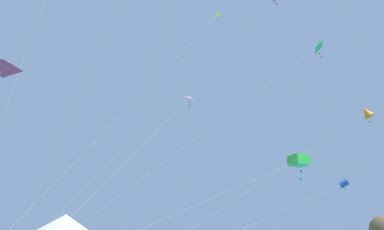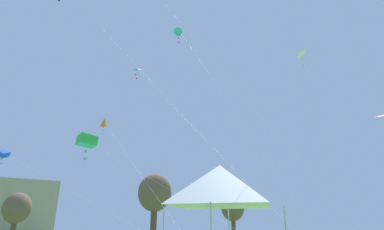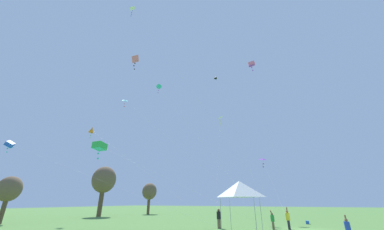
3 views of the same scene
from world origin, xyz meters
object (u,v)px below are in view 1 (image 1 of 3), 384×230
at_px(kite_cyan_delta_1, 317,49).
at_px(kite_purple_delta_6, 2,69).
at_px(festival_tent, 64,226).
at_px(kite_pink_delta_5, 189,99).
at_px(kite_blue_box_4, 344,184).
at_px(kite_green_box_8, 298,161).
at_px(kite_orange_diamond_0, 366,112).
at_px(kite_white_delta_3, 216,17).

height_order(kite_cyan_delta_1, kite_purple_delta_6, kite_cyan_delta_1).
distance_m(festival_tent, kite_pink_delta_5, 17.47).
bearing_deg(kite_pink_delta_5, kite_blue_box_4, 95.07).
bearing_deg(kite_green_box_8, festival_tent, -86.89).
bearing_deg(kite_purple_delta_6, kite_blue_box_4, 123.66).
distance_m(festival_tent, kite_blue_box_4, 28.44).
bearing_deg(kite_orange_diamond_0, festival_tent, -94.25).
relative_size(kite_cyan_delta_1, kite_pink_delta_5, 1.22).
bearing_deg(kite_green_box_8, kite_cyan_delta_1, 10.37).
height_order(kite_white_delta_3, kite_blue_box_4, kite_white_delta_3).
distance_m(festival_tent, kite_purple_delta_6, 12.28).
xyz_separation_m(kite_white_delta_3, kite_pink_delta_5, (-1.62, -3.05, -10.70)).
xyz_separation_m(festival_tent, kite_green_box_8, (-0.99, 18.25, 5.79)).
relative_size(kite_pink_delta_5, kite_green_box_8, 0.85).
bearing_deg(kite_green_box_8, kite_purple_delta_6, -57.24).
xyz_separation_m(kite_orange_diamond_0, kite_purple_delta_6, (9.60, -24.85, -5.15)).
bearing_deg(festival_tent, kite_orange_diamond_0, 85.75).
relative_size(kite_cyan_delta_1, kite_white_delta_3, 0.76).
bearing_deg(kite_purple_delta_6, kite_cyan_delta_1, 111.44).
bearing_deg(festival_tent, kite_pink_delta_5, 121.33).
bearing_deg(kite_pink_delta_5, kite_purple_delta_6, -31.00).
bearing_deg(kite_cyan_delta_1, kite_pink_delta_5, -132.96).
distance_m(kite_cyan_delta_1, kite_purple_delta_6, 23.79).
bearing_deg(kite_white_delta_3, kite_blue_box_4, 102.30).
xyz_separation_m(kite_white_delta_3, kite_green_box_8, (3.03, 5.94, -18.60)).
xyz_separation_m(kite_pink_delta_5, kite_green_box_8, (4.65, 8.99, -7.90)).
xyz_separation_m(kite_orange_diamond_0, kite_white_delta_3, (-5.79, -11.58, 14.71)).
relative_size(kite_purple_delta_6, kite_green_box_8, 0.40).
bearing_deg(kite_orange_diamond_0, kite_purple_delta_6, -68.89).
xyz_separation_m(kite_cyan_delta_1, kite_pink_delta_5, (-9.14, -9.82, -0.96)).
relative_size(kite_cyan_delta_1, kite_green_box_8, 1.03).
xyz_separation_m(festival_tent, kite_cyan_delta_1, (3.50, 19.08, 14.65)).
bearing_deg(kite_orange_diamond_0, kite_cyan_delta_1, -70.26).
bearing_deg(kite_green_box_8, kite_white_delta_3, -116.99).
bearing_deg(kite_pink_delta_5, festival_tent, -58.67).
bearing_deg(kite_blue_box_4, festival_tent, -75.03).
bearing_deg(kite_cyan_delta_1, kite_white_delta_3, -138.04).
height_order(kite_pink_delta_5, kite_green_box_8, kite_pink_delta_5).
bearing_deg(kite_pink_delta_5, kite_cyan_delta_1, 47.04).
bearing_deg(kite_purple_delta_6, kite_green_box_8, 122.76).
relative_size(kite_orange_diamond_0, kite_pink_delta_5, 1.21).
relative_size(festival_tent, kite_orange_diamond_0, 0.20).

